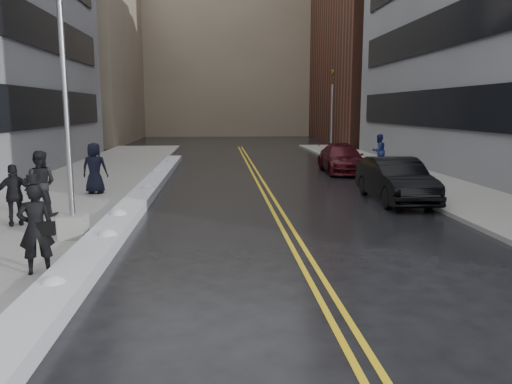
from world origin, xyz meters
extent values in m
plane|color=black|center=(0.00, 0.00, 0.00)|extent=(160.00, 160.00, 0.00)
cube|color=gray|center=(-5.75, 10.00, 0.07)|extent=(5.50, 50.00, 0.15)
cube|color=gray|center=(10.00, 10.00, 0.07)|extent=(4.00, 50.00, 0.15)
cube|color=gold|center=(2.35, 10.00, 0.00)|extent=(0.12, 50.00, 0.01)
cube|color=gold|center=(2.65, 10.00, 0.00)|extent=(0.12, 50.00, 0.01)
cube|color=silver|center=(-2.45, 8.00, 0.17)|extent=(0.90, 30.00, 0.34)
cube|color=gray|center=(-15.50, 44.00, 9.00)|extent=(14.00, 22.00, 18.00)
cube|color=#562D21|center=(19.00, 42.00, 14.00)|extent=(14.00, 20.00, 28.00)
cube|color=gray|center=(2.00, 60.00, 11.00)|extent=(36.00, 16.00, 22.00)
cube|color=gray|center=(-3.30, 2.00, 0.45)|extent=(0.65, 0.65, 0.60)
cylinder|color=gray|center=(-3.30, 2.00, 4.25)|extent=(0.14, 0.14, 7.00)
cylinder|color=maroon|center=(9.00, 10.00, 0.45)|extent=(0.24, 0.24, 0.60)
sphere|color=maroon|center=(9.00, 10.00, 0.75)|extent=(0.26, 0.26, 0.26)
cylinder|color=maroon|center=(9.00, 10.00, 0.50)|extent=(0.25, 0.10, 0.10)
cylinder|color=gray|center=(8.50, 24.00, 2.65)|extent=(0.14, 0.14, 5.00)
imported|color=#594C0C|center=(8.50, 24.00, 5.65)|extent=(0.16, 0.20, 1.00)
imported|color=black|center=(-3.20, -0.88, 1.09)|extent=(0.79, 0.64, 1.88)
imported|color=black|center=(-5.07, 4.84, 1.18)|extent=(1.00, 0.78, 2.06)
imported|color=black|center=(-4.39, 9.01, 1.16)|extent=(1.02, 0.69, 2.02)
imported|color=black|center=(-5.32, 3.52, 1.04)|extent=(1.13, 0.82, 1.78)
imported|color=navy|center=(9.68, 16.92, 1.10)|extent=(1.14, 1.03, 1.90)
imported|color=black|center=(7.18, 7.18, 0.83)|extent=(1.76, 5.02, 1.65)
imported|color=#3C0911|center=(7.30, 15.91, 0.75)|extent=(2.26, 5.23, 1.50)
camera|label=1|loc=(0.51, -11.02, 3.49)|focal=35.00mm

